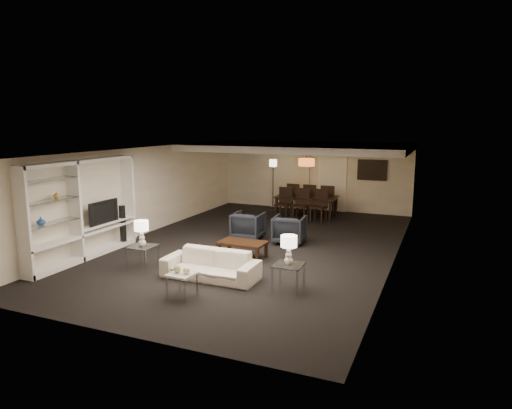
{
  "coord_description": "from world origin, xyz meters",
  "views": [
    {
      "loc": [
        4.49,
        -10.7,
        3.21
      ],
      "look_at": [
        0.0,
        0.0,
        1.1
      ],
      "focal_mm": 32.0,
      "sensor_mm": 36.0,
      "label": 1
    }
  ],
  "objects_px": {
    "floor_speaker": "(123,226)",
    "chair_nl": "(283,204)",
    "floor_lamp": "(273,185)",
    "sofa": "(211,265)",
    "chair_fr": "(328,200)",
    "side_table_right": "(288,277)",
    "dining_table": "(306,207)",
    "television": "(101,212)",
    "chair_fl": "(295,198)",
    "side_table_left": "(143,257)",
    "table_lamp_left": "(142,233)",
    "armchair_left": "(248,226)",
    "marble_table": "(182,285)",
    "armchair_right": "(289,229)",
    "chair_nm": "(301,205)",
    "vase_blue": "(41,221)",
    "pendant_light": "(307,162)",
    "coffee_table": "(243,250)",
    "chair_nr": "(318,206)",
    "vase_amber": "(57,195)",
    "chair_fm": "(312,199)",
    "table_lamp_right": "(289,250)"
  },
  "relations": [
    {
      "from": "armchair_left",
      "to": "dining_table",
      "type": "xyz_separation_m",
      "value": [
        0.65,
        3.42,
        -0.02
      ]
    },
    {
      "from": "armchair_right",
      "to": "chair_fl",
      "type": "distance_m",
      "value": 4.23
    },
    {
      "from": "floor_speaker",
      "to": "chair_nl",
      "type": "bearing_deg",
      "value": 72.46
    },
    {
      "from": "coffee_table",
      "to": "marble_table",
      "type": "distance_m",
      "value": 2.7
    },
    {
      "from": "vase_blue",
      "to": "floor_speaker",
      "type": "xyz_separation_m",
      "value": [
        0.11,
        2.46,
        -0.61
      ]
    },
    {
      "from": "vase_blue",
      "to": "chair_fl",
      "type": "bearing_deg",
      "value": 71.23
    },
    {
      "from": "sofa",
      "to": "dining_table",
      "type": "distance_m",
      "value": 6.72
    },
    {
      "from": "pendant_light",
      "to": "floor_speaker",
      "type": "distance_m",
      "value": 6.15
    },
    {
      "from": "side_table_left",
      "to": "television",
      "type": "bearing_deg",
      "value": 158.78
    },
    {
      "from": "armchair_right",
      "to": "television",
      "type": "bearing_deg",
      "value": 28.26
    },
    {
      "from": "side_table_left",
      "to": "floor_speaker",
      "type": "distance_m",
      "value": 2.13
    },
    {
      "from": "armchair_right",
      "to": "marble_table",
      "type": "bearing_deg",
      "value": 77.06
    },
    {
      "from": "side_table_left",
      "to": "chair_nr",
      "type": "bearing_deg",
      "value": 68.83
    },
    {
      "from": "table_lamp_right",
      "to": "chair_nr",
      "type": "bearing_deg",
      "value": 99.82
    },
    {
      "from": "chair_nl",
      "to": "armchair_left",
      "type": "bearing_deg",
      "value": -87.19
    },
    {
      "from": "chair_fr",
      "to": "chair_nr",
      "type": "bearing_deg",
      "value": 85.36
    },
    {
      "from": "side_table_right",
      "to": "table_lamp_left",
      "type": "bearing_deg",
      "value": 180.0
    },
    {
      "from": "pendant_light",
      "to": "coffee_table",
      "type": "height_order",
      "value": "pendant_light"
    },
    {
      "from": "coffee_table",
      "to": "chair_nr",
      "type": "bearing_deg",
      "value": 81.73
    },
    {
      "from": "dining_table",
      "to": "side_table_left",
      "type": "bearing_deg",
      "value": -105.54
    },
    {
      "from": "side_table_left",
      "to": "dining_table",
      "type": "bearing_deg",
      "value": 75.4
    },
    {
      "from": "sofa",
      "to": "armchair_right",
      "type": "xyz_separation_m",
      "value": [
        0.6,
        3.3,
        0.08
      ]
    },
    {
      "from": "dining_table",
      "to": "chair_nl",
      "type": "xyz_separation_m",
      "value": [
        -0.6,
        -0.65,
        0.17
      ]
    },
    {
      "from": "table_lamp_left",
      "to": "vase_amber",
      "type": "relative_size",
      "value": 3.59
    },
    {
      "from": "pendant_light",
      "to": "chair_fr",
      "type": "relative_size",
      "value": 0.49
    },
    {
      "from": "television",
      "to": "pendant_light",
      "type": "bearing_deg",
      "value": -32.8
    },
    {
      "from": "table_lamp_left",
      "to": "marble_table",
      "type": "height_order",
      "value": "table_lamp_left"
    },
    {
      "from": "dining_table",
      "to": "vase_blue",
      "type": "bearing_deg",
      "value": -114.93
    },
    {
      "from": "chair_fl",
      "to": "armchair_right",
      "type": "bearing_deg",
      "value": 111.34
    },
    {
      "from": "side_table_right",
      "to": "floor_lamp",
      "type": "distance_m",
      "value": 7.97
    },
    {
      "from": "chair_nl",
      "to": "chair_nm",
      "type": "distance_m",
      "value": 0.6
    },
    {
      "from": "table_lamp_right",
      "to": "chair_nl",
      "type": "distance_m",
      "value": 6.48
    },
    {
      "from": "television",
      "to": "floor_speaker",
      "type": "bearing_deg",
      "value": -6.56
    },
    {
      "from": "television",
      "to": "chair_fl",
      "type": "height_order",
      "value": "television"
    },
    {
      "from": "sofa",
      "to": "marble_table",
      "type": "bearing_deg",
      "value": -90.21
    },
    {
      "from": "sofa",
      "to": "side_table_left",
      "type": "xyz_separation_m",
      "value": [
        -1.7,
        0.0,
        -0.04
      ]
    },
    {
      "from": "floor_speaker",
      "to": "chair_fr",
      "type": "distance_m",
      "value": 7.2
    },
    {
      "from": "vase_amber",
      "to": "chair_fm",
      "type": "distance_m",
      "value": 8.79
    },
    {
      "from": "armchair_left",
      "to": "chair_nm",
      "type": "height_order",
      "value": "chair_nm"
    },
    {
      "from": "sofa",
      "to": "marble_table",
      "type": "relative_size",
      "value": 4.37
    },
    {
      "from": "table_lamp_left",
      "to": "vase_blue",
      "type": "relative_size",
      "value": 3.06
    },
    {
      "from": "side_table_right",
      "to": "chair_nm",
      "type": "distance_m",
      "value": 6.29
    },
    {
      "from": "floor_lamp",
      "to": "sofa",
      "type": "bearing_deg",
      "value": -79.27
    },
    {
      "from": "armchair_left",
      "to": "television",
      "type": "bearing_deg",
      "value": 41.3
    },
    {
      "from": "sofa",
      "to": "floor_speaker",
      "type": "xyz_separation_m",
      "value": [
        -3.32,
        1.36,
        0.25
      ]
    },
    {
      "from": "chair_fm",
      "to": "chair_nr",
      "type": "bearing_deg",
      "value": 119.38
    },
    {
      "from": "pendant_light",
      "to": "chair_fr",
      "type": "xyz_separation_m",
      "value": [
        0.47,
        1.15,
        -1.39
      ]
    },
    {
      "from": "sofa",
      "to": "television",
      "type": "xyz_separation_m",
      "value": [
        -3.4,
        0.66,
        0.74
      ]
    },
    {
      "from": "side_table_left",
      "to": "dining_table",
      "type": "distance_m",
      "value": 6.94
    },
    {
      "from": "vase_blue",
      "to": "dining_table",
      "type": "bearing_deg",
      "value": 66.02
    }
  ]
}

